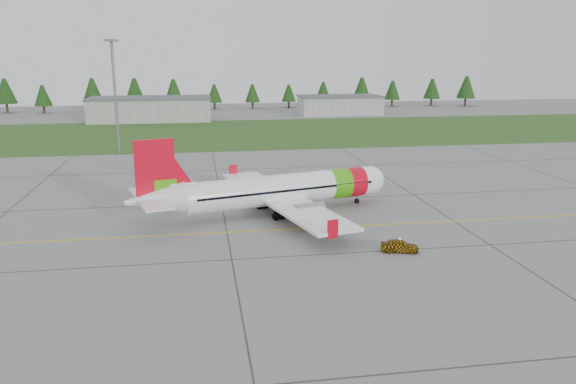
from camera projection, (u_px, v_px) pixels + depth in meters
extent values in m
plane|color=gray|center=(391.00, 251.00, 52.78)|extent=(320.00, 320.00, 0.00)
cylinder|color=white|center=(284.00, 189.00, 64.78)|extent=(23.42, 9.41, 3.50)
sphere|color=white|center=(370.00, 180.00, 69.41)|extent=(3.50, 3.50, 3.50)
cone|color=white|center=(155.00, 200.00, 58.82)|extent=(6.97, 5.00, 3.50)
cube|color=black|center=(372.00, 177.00, 69.44)|extent=(1.99, 2.62, 0.50)
cylinder|color=#44B10D|center=(338.00, 183.00, 67.63)|extent=(3.18, 4.06, 3.58)
cylinder|color=red|center=(354.00, 182.00, 68.48)|extent=(2.83, 3.96, 3.58)
cube|color=white|center=(280.00, 198.00, 64.84)|extent=(12.19, 28.98, 0.32)
cube|color=red|center=(233.00, 171.00, 76.98)|extent=(1.08, 0.43, 1.79)
cube|color=red|center=(333.00, 229.00, 51.74)|extent=(1.08, 0.43, 1.79)
cylinder|color=gray|center=(275.00, 191.00, 69.85)|extent=(3.60, 2.65, 1.88)
cylinder|color=gray|center=(310.00, 211.00, 61.13)|extent=(3.60, 2.65, 1.88)
cube|color=red|center=(155.00, 172.00, 58.16)|extent=(4.07, 1.38, 6.81)
cube|color=#44B10D|center=(166.00, 189.00, 59.03)|extent=(2.35, 0.97, 2.15)
cube|color=white|center=(151.00, 198.00, 58.59)|extent=(5.44, 10.70, 0.20)
cylinder|color=slate|center=(357.00, 198.00, 69.22)|extent=(0.16, 0.16, 1.25)
cylinder|color=black|center=(357.00, 201.00, 69.30)|extent=(0.65, 0.40, 0.61)
cylinder|color=slate|center=(265.00, 201.00, 66.93)|extent=(0.20, 0.20, 1.70)
cylinder|color=black|center=(262.00, 205.00, 66.88)|extent=(1.00, 0.63, 0.93)
cylinder|color=slate|center=(282.00, 212.00, 62.49)|extent=(0.20, 0.20, 1.70)
cylinder|color=black|center=(279.00, 216.00, 62.44)|extent=(1.00, 0.63, 0.93)
imported|color=#CA8D0B|center=(400.00, 234.00, 52.05)|extent=(1.53, 1.68, 3.51)
imported|color=white|center=(156.00, 146.00, 98.16)|extent=(1.93, 1.88, 4.53)
cube|color=#30561E|center=(274.00, 132.00, 131.33)|extent=(320.00, 50.00, 0.03)
cube|color=gold|center=(366.00, 225.00, 60.44)|extent=(120.00, 0.25, 0.02)
cube|color=#A8A8A3|center=(151.00, 110.00, 152.78)|extent=(32.00, 14.00, 6.00)
cube|color=#A8A8A3|center=(340.00, 105.00, 169.06)|extent=(24.00, 12.00, 5.20)
cylinder|color=slate|center=(115.00, 99.00, 100.97)|extent=(0.50, 0.50, 20.00)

